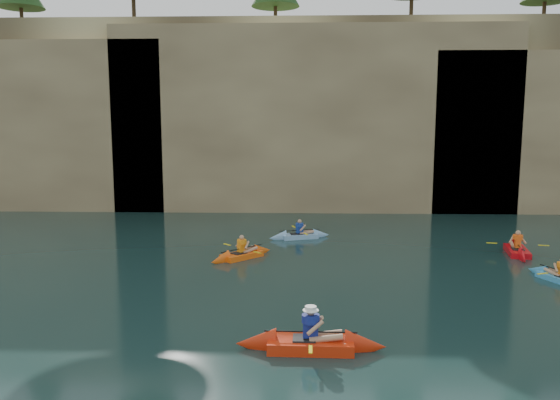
{
  "coord_description": "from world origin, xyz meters",
  "views": [
    {
      "loc": [
        1.16,
        -10.72,
        5.46
      ],
      "look_at": [
        0.55,
        6.2,
        3.0
      ],
      "focal_mm": 35.0,
      "sensor_mm": 36.0,
      "label": 1
    }
  ],
  "objects": [
    {
      "name": "sea_cave_center",
      "position": [
        -4.0,
        21.95,
        1.6
      ],
      "size": [
        3.5,
        1.0,
        3.2
      ],
      "primitive_type": "cube",
      "color": "black",
      "rests_on": "ground"
    },
    {
      "name": "ground",
      "position": [
        0.0,
        0.0,
        0.0
      ],
      "size": [
        160.0,
        160.0,
        0.0
      ],
      "primitive_type": "plane",
      "color": "black",
      "rests_on": "ground"
    },
    {
      "name": "main_kayaker",
      "position": [
        1.44,
        1.75,
        0.18
      ],
      "size": [
        3.64,
        2.45,
        1.35
      ],
      "rotation": [
        0.0,
        0.0,
        -0.02
      ],
      "color": "red",
      "rests_on": "ground"
    },
    {
      "name": "cliff_slab_center",
      "position": [
        2.0,
        22.6,
        5.7
      ],
      "size": [
        24.0,
        2.4,
        11.4
      ],
      "primitive_type": "cube",
      "color": "tan",
      "rests_on": "ground"
    },
    {
      "name": "kayaker_red_far",
      "position": [
        10.19,
        11.65,
        0.15
      ],
      "size": [
        2.4,
        3.43,
        1.23
      ],
      "rotation": [
        0.0,
        0.0,
        1.38
      ],
      "color": "red",
      "rests_on": "ground"
    },
    {
      "name": "kayaker_ltblue_mid",
      "position": [
        1.17,
        14.36,
        0.14
      ],
      "size": [
        3.01,
        2.14,
        1.12
      ],
      "rotation": [
        0.0,
        0.0,
        0.33
      ],
      "color": "#82B0D9",
      "rests_on": "ground"
    },
    {
      "name": "cliff",
      "position": [
        0.0,
        30.0,
        6.0
      ],
      "size": [
        70.0,
        16.0,
        12.0
      ],
      "primitive_type": "cube",
      "color": "tan",
      "rests_on": "ground"
    },
    {
      "name": "sea_cave_east",
      "position": [
        10.0,
        21.95,
        2.25
      ],
      "size": [
        5.0,
        1.0,
        4.5
      ],
      "primitive_type": "cube",
      "color": "black",
      "rests_on": "ground"
    },
    {
      "name": "kayaker_orange",
      "position": [
        -1.14,
        10.56,
        0.14
      ],
      "size": [
        2.65,
        2.69,
        1.17
      ],
      "rotation": [
        0.0,
        0.0,
        0.8
      ],
      "color": "#FF5D10",
      "rests_on": "ground"
    }
  ]
}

